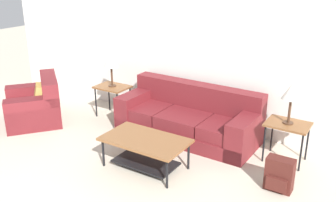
% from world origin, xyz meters
% --- Properties ---
extents(wall_back, '(8.99, 0.06, 2.60)m').
position_xyz_m(wall_back, '(0.00, 4.77, 1.30)').
color(wall_back, silver).
rests_on(wall_back, ground_plane).
extents(couch, '(2.30, 0.96, 0.82)m').
position_xyz_m(couch, '(-0.02, 4.22, 0.29)').
color(couch, maroon).
rests_on(couch, ground_plane).
extents(armchair, '(1.38, 1.35, 0.80)m').
position_xyz_m(armchair, '(-2.61, 3.32, 0.29)').
color(armchair, maroon).
rests_on(armchair, ground_plane).
extents(coffee_table, '(1.16, 0.67, 0.44)m').
position_xyz_m(coffee_table, '(-0.02, 3.02, 0.32)').
color(coffee_table, brown).
rests_on(coffee_table, ground_plane).
extents(side_table_left, '(0.59, 0.45, 0.58)m').
position_xyz_m(side_table_left, '(-1.60, 4.23, 0.52)').
color(side_table_left, brown).
rests_on(side_table_left, ground_plane).
extents(side_table_right, '(0.59, 0.45, 0.58)m').
position_xyz_m(side_table_right, '(1.55, 4.23, 0.52)').
color(side_table_right, brown).
rests_on(side_table_right, ground_plane).
extents(table_lamp_left, '(0.26, 0.26, 0.58)m').
position_xyz_m(table_lamp_left, '(-1.60, 4.23, 1.03)').
color(table_lamp_left, '#472D1E').
rests_on(table_lamp_left, side_table_left).
extents(table_lamp_right, '(0.26, 0.26, 0.58)m').
position_xyz_m(table_lamp_right, '(1.55, 4.23, 1.03)').
color(table_lamp_right, '#472D1E').
rests_on(table_lamp_right, side_table_right).
extents(backpack, '(0.34, 0.25, 0.43)m').
position_xyz_m(backpack, '(1.70, 3.45, 0.21)').
color(backpack, '#4C1E19').
rests_on(backpack, ground_plane).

